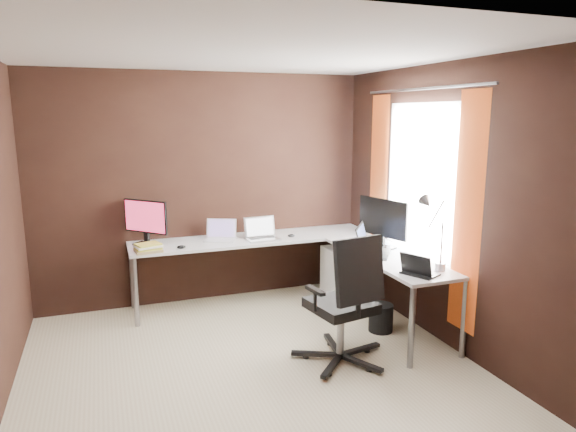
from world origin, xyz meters
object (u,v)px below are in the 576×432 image
at_px(drawer_pedestal, 346,275).
at_px(monitor_right, 383,220).
at_px(wastebasket, 381,318).
at_px(desk_lamp, 432,223).
at_px(laptop_silver, 261,234).
at_px(laptop_black_big, 369,248).
at_px(monitor_left, 146,220).
at_px(laptop_black_small, 418,270).
at_px(laptop_white, 221,235).
at_px(office_chair, 344,325).
at_px(book_stack, 148,248).

distance_m(drawer_pedestal, monitor_right, 0.89).
xyz_separation_m(monitor_right, wastebasket, (-0.18, -0.32, -0.88)).
height_order(monitor_right, desk_lamp, desk_lamp).
relative_size(laptop_silver, laptop_black_big, 0.69).
height_order(monitor_left, wastebasket, monitor_left).
distance_m(monitor_right, desk_lamp, 0.79).
relative_size(laptop_black_big, laptop_black_small, 1.52).
xyz_separation_m(laptop_silver, wastebasket, (0.85, -1.11, -0.65)).
height_order(laptop_white, desk_lamp, desk_lamp).
distance_m(laptop_white, laptop_black_small, 2.19).
bearing_deg(wastebasket, drawer_pedestal, 86.87).
bearing_deg(wastebasket, laptop_black_big, 106.58).
xyz_separation_m(laptop_silver, laptop_black_big, (0.80, -0.94, 0.01)).
distance_m(drawer_pedestal, office_chair, 1.44).
distance_m(laptop_white, office_chair, 1.84).
xyz_separation_m(office_chair, wastebasket, (0.62, 0.45, -0.19)).
height_order(laptop_black_small, wastebasket, laptop_black_small).
relative_size(book_stack, office_chair, 0.25).
bearing_deg(desk_lamp, book_stack, 151.42).
xyz_separation_m(laptop_black_small, desk_lamp, (0.19, 0.11, 0.37)).
bearing_deg(laptop_black_big, office_chair, 174.20).
xyz_separation_m(laptop_white, office_chair, (0.65, -1.66, -0.45)).
xyz_separation_m(monitor_left, monitor_right, (2.21, -0.97, 0.02)).
relative_size(monitor_left, desk_lamp, 0.71).
bearing_deg(monitor_left, laptop_black_small, 3.58).
bearing_deg(laptop_white, laptop_silver, 10.09).
height_order(laptop_black_big, book_stack, laptop_black_big).
bearing_deg(book_stack, laptop_black_big, -22.18).
bearing_deg(drawer_pedestal, laptop_black_big, -98.30).
relative_size(drawer_pedestal, monitor_left, 1.29).
height_order(laptop_silver, office_chair, office_chair).
distance_m(laptop_silver, book_stack, 1.20).
distance_m(laptop_silver, wastebasket, 1.54).
bearing_deg(office_chair, drawer_pedestal, 52.58).
distance_m(laptop_silver, laptop_black_small, 1.88).
distance_m(monitor_left, laptop_white, 0.79).
relative_size(monitor_left, wastebasket, 1.73).
xyz_separation_m(laptop_black_big, wastebasket, (0.05, -0.17, -0.66)).
relative_size(monitor_left, laptop_black_big, 0.90).
xyz_separation_m(drawer_pedestal, laptop_white, (-1.32, 0.38, 0.48)).
distance_m(laptop_silver, office_chair, 1.64).
distance_m(monitor_right, laptop_black_big, 0.35).
bearing_deg(drawer_pedestal, monitor_right, -75.62).
relative_size(laptop_white, office_chair, 0.35).
height_order(laptop_black_big, office_chair, office_chair).
height_order(monitor_right, laptop_black_small, monitor_right).
height_order(drawer_pedestal, laptop_black_big, laptop_black_big).
distance_m(monitor_left, laptop_black_small, 2.77).
bearing_deg(laptop_black_small, monitor_right, -36.41).
xyz_separation_m(desk_lamp, office_chair, (-0.81, 0.00, -0.82)).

